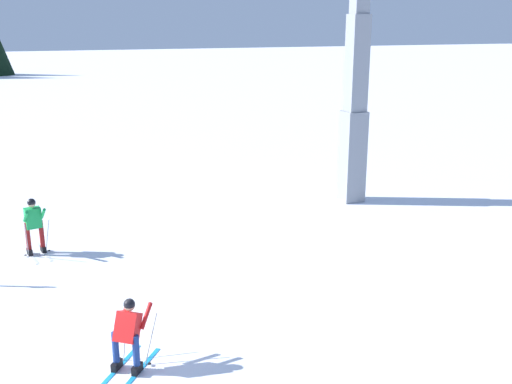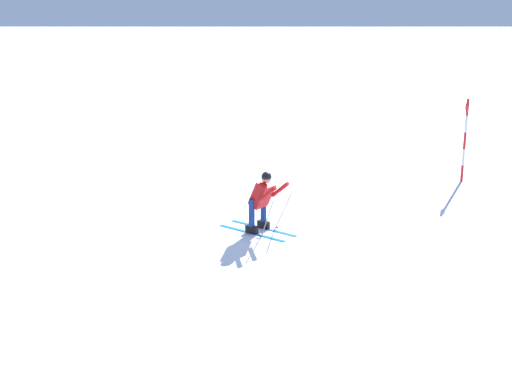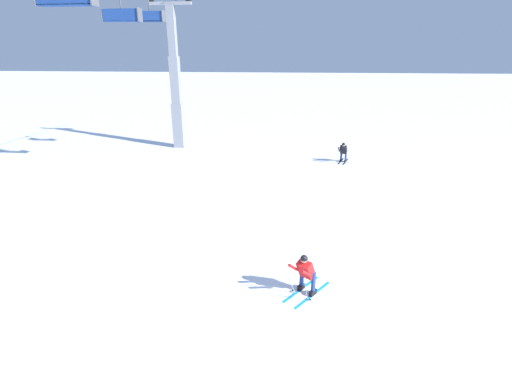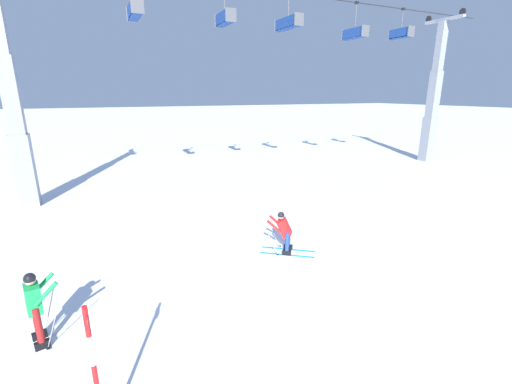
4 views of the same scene
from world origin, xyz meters
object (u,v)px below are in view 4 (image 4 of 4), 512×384
object	(u,v)px
chairlift_seat_nearest	(133,10)
chairlift_seat_middle	(287,23)
chairlift_seat_second	(224,18)
skier_distant_uphill	(35,304)
skier_carving_main	(284,230)
lift_tower_far	(433,103)
chairlift_seat_fourth	(354,33)
lift_tower_near	(14,110)
chairlift_seat_farthest	(400,33)
trail_marker_pole	(95,373)

from	to	relation	value
chairlift_seat_nearest	chairlift_seat_middle	distance (m)	8.16
chairlift_seat_second	skier_distant_uphill	xyz separation A→B (m)	(-8.20, -10.89, -7.79)
skier_carving_main	chairlift_seat_second	world-z (taller)	chairlift_seat_second
lift_tower_far	chairlift_seat_fourth	size ratio (longest dim) A/B	5.03
lift_tower_far	chairlift_seat_second	bearing A→B (deg)	-180.00
lift_tower_near	chairlift_seat_farthest	world-z (taller)	lift_tower_near
chairlift_seat_nearest	trail_marker_pole	size ratio (longest dim) A/B	0.87
trail_marker_pole	skier_distant_uphill	distance (m)	3.07
chairlift_seat_middle	skier_distant_uphill	bearing A→B (deg)	-137.64
lift_tower_far	chairlift_seat_nearest	size ratio (longest dim) A/B	5.12
chairlift_seat_second	chairlift_seat_middle	xyz separation A→B (m)	(3.74, 0.00, 0.03)
chairlift_seat_farthest	skier_distant_uphill	world-z (taller)	chairlift_seat_farthest
chairlift_seat_middle	chairlift_seat_farthest	size ratio (longest dim) A/B	1.26
chairlift_seat_second	chairlift_seat_fourth	bearing A→B (deg)	0.00
lift_tower_near	chairlift_seat_middle	world-z (taller)	lift_tower_near
skier_carving_main	lift_tower_near	world-z (taller)	lift_tower_near
chairlift_seat_middle	chairlift_seat_farthest	distance (m)	8.54
chairlift_seat_farthest	trail_marker_pole	distance (m)	24.93
trail_marker_pole	skier_carving_main	bearing A→B (deg)	38.60
chairlift_seat_farthest	chairlift_seat_second	bearing A→B (deg)	180.00
lift_tower_far	chairlift_seat_farthest	size ratio (longest dim) A/B	5.71
chairlift_seat_fourth	chairlift_seat_nearest	bearing A→B (deg)	180.00
chairlift_seat_middle	trail_marker_pole	size ratio (longest dim) A/B	0.98
chairlift_seat_middle	chairlift_seat_farthest	world-z (taller)	same
chairlift_seat_nearest	chairlift_seat_middle	world-z (taller)	same
lift_tower_near	lift_tower_far	world-z (taller)	same
lift_tower_far	chairlift_seat_nearest	bearing A→B (deg)	-180.00
chairlift_seat_nearest	chairlift_seat_farthest	xyz separation A→B (m)	(16.70, -0.00, 0.12)
skier_carving_main	lift_tower_near	xyz separation A→B (m)	(-8.24, 9.27, 3.57)
skier_carving_main	chairlift_seat_nearest	xyz separation A→B (m)	(-2.92, 9.27, 7.93)
chairlift_seat_second	chairlift_seat_fourth	world-z (taller)	same
skier_carving_main	lift_tower_near	distance (m)	12.91
lift_tower_far	chairlift_seat_fourth	distance (m)	8.90
skier_carving_main	skier_distant_uphill	size ratio (longest dim) A/B	1.04
skier_carving_main	lift_tower_far	bearing A→B (deg)	27.53
lift_tower_far	skier_distant_uphill	size ratio (longest dim) A/B	6.24
skier_carving_main	chairlift_seat_nearest	world-z (taller)	chairlift_seat_nearest
skier_carving_main	lift_tower_near	bearing A→B (deg)	131.63
chairlift_seat_nearest	skier_distant_uphill	bearing A→B (deg)	-109.14
chairlift_seat_middle	skier_distant_uphill	xyz separation A→B (m)	(-11.94, -10.89, -7.83)
chairlift_seat_second	chairlift_seat_middle	world-z (taller)	same
chairlift_seat_nearest	chairlift_seat_second	distance (m)	4.42
skier_carving_main	trail_marker_pole	distance (m)	7.18
lift_tower_far	skier_distant_uphill	distance (m)	27.02
lift_tower_near	chairlift_seat_farthest	bearing A→B (deg)	-0.00
chairlift_seat_second	chairlift_seat_fourth	size ratio (longest dim) A/B	0.92
chairlift_seat_nearest	lift_tower_far	bearing A→B (deg)	0.00
lift_tower_near	chairlift_seat_middle	xyz separation A→B (m)	(13.48, 0.00, 4.42)
trail_marker_pole	lift_tower_far	bearing A→B (deg)	30.43
lift_tower_near	chairlift_seat_fourth	world-z (taller)	lift_tower_near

